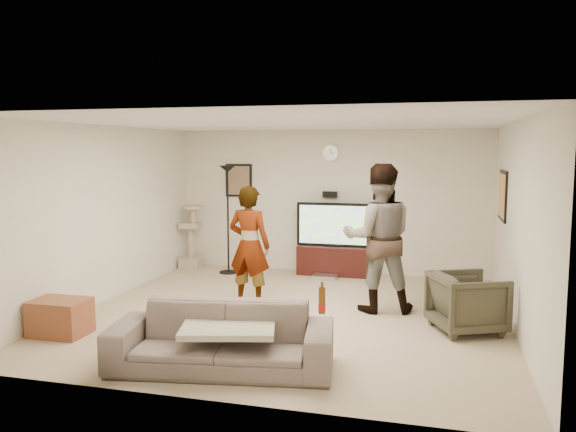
% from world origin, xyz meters
% --- Properties ---
extents(floor, '(5.50, 5.50, 0.02)m').
position_xyz_m(floor, '(0.00, 0.00, -0.01)').
color(floor, tan).
rests_on(floor, ground).
extents(ceiling, '(5.50, 5.50, 0.02)m').
position_xyz_m(ceiling, '(0.00, 0.00, 2.51)').
color(ceiling, white).
rests_on(ceiling, wall_back).
extents(wall_back, '(5.50, 0.04, 2.50)m').
position_xyz_m(wall_back, '(0.00, 2.75, 1.25)').
color(wall_back, silver).
rests_on(wall_back, floor).
extents(wall_front, '(5.50, 0.04, 2.50)m').
position_xyz_m(wall_front, '(0.00, -2.75, 1.25)').
color(wall_front, silver).
rests_on(wall_front, floor).
extents(wall_left, '(0.04, 5.50, 2.50)m').
position_xyz_m(wall_left, '(-2.75, 0.00, 1.25)').
color(wall_left, silver).
rests_on(wall_left, floor).
extents(wall_right, '(0.04, 5.50, 2.50)m').
position_xyz_m(wall_right, '(2.75, 0.00, 1.25)').
color(wall_right, silver).
rests_on(wall_right, floor).
extents(wall_clock, '(0.26, 0.04, 0.26)m').
position_xyz_m(wall_clock, '(0.00, 2.72, 2.10)').
color(wall_clock, white).
rests_on(wall_clock, wall_back).
extents(wall_speaker, '(0.25, 0.10, 0.10)m').
position_xyz_m(wall_speaker, '(0.00, 2.69, 1.38)').
color(wall_speaker, black).
rests_on(wall_speaker, wall_back).
extents(picture_back, '(0.42, 0.03, 0.52)m').
position_xyz_m(picture_back, '(-1.70, 2.73, 1.60)').
color(picture_back, brown).
rests_on(picture_back, wall_back).
extents(picture_right, '(0.03, 0.78, 0.62)m').
position_xyz_m(picture_right, '(2.73, 1.60, 1.50)').
color(picture_right, gold).
rests_on(picture_right, wall_right).
extents(tv_stand, '(1.20, 0.45, 0.50)m').
position_xyz_m(tv_stand, '(0.09, 2.50, 0.25)').
color(tv_stand, black).
rests_on(tv_stand, floor).
extents(console_box, '(0.40, 0.30, 0.07)m').
position_xyz_m(console_box, '(0.03, 2.11, 0.04)').
color(console_box, silver).
rests_on(console_box, floor).
extents(tv, '(1.26, 0.08, 0.75)m').
position_xyz_m(tv, '(0.09, 2.50, 0.87)').
color(tv, black).
rests_on(tv, tv_stand).
extents(tv_screen, '(1.16, 0.01, 0.66)m').
position_xyz_m(tv_screen, '(0.09, 2.46, 0.87)').
color(tv_screen, '#6EE525').
rests_on(tv_screen, tv).
extents(floor_lamp, '(0.32, 0.32, 1.88)m').
position_xyz_m(floor_lamp, '(-1.70, 2.16, 0.94)').
color(floor_lamp, black).
rests_on(floor_lamp, floor).
extents(cat_tree, '(0.40, 0.40, 1.16)m').
position_xyz_m(cat_tree, '(-2.53, 2.41, 0.58)').
color(cat_tree, tan).
rests_on(cat_tree, floor).
extents(person_left, '(0.66, 0.48, 1.67)m').
position_xyz_m(person_left, '(-0.68, 0.28, 0.83)').
color(person_left, '#9B9B9C').
rests_on(person_left, floor).
extents(person_right, '(1.10, 0.94, 1.98)m').
position_xyz_m(person_right, '(1.08, 0.44, 0.99)').
color(person_right, teal).
rests_on(person_right, floor).
extents(sofa, '(2.28, 1.18, 0.64)m').
position_xyz_m(sofa, '(-0.19, -2.04, 0.32)').
color(sofa, '#685A55').
rests_on(sofa, floor).
extents(throw_blanket, '(1.05, 0.90, 0.06)m').
position_xyz_m(throw_blanket, '(-0.11, -2.04, 0.43)').
color(throw_blanket, '#BEB69B').
rests_on(throw_blanket, sofa).
extents(beer_bottle, '(0.06, 0.06, 0.25)m').
position_xyz_m(beer_bottle, '(0.81, -2.04, 0.76)').
color(beer_bottle, '#5E330D').
rests_on(beer_bottle, sofa).
extents(armchair, '(1.01, 1.00, 0.70)m').
position_xyz_m(armchair, '(2.20, -0.20, 0.35)').
color(armchair, '#373427').
rests_on(armchair, floor).
extents(side_table, '(0.64, 0.48, 0.42)m').
position_xyz_m(side_table, '(-2.40, -1.54, 0.21)').
color(side_table, brown).
rests_on(side_table, floor).
extents(toy_ball, '(0.07, 0.07, 0.07)m').
position_xyz_m(toy_ball, '(-1.80, -0.30, 0.03)').
color(toy_ball, '#02A47F').
rests_on(toy_ball, floor).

